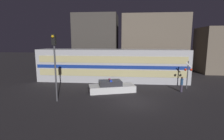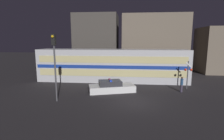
{
  "view_description": "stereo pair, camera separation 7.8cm",
  "coord_description": "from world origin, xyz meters",
  "views": [
    {
      "loc": [
        -0.52,
        -14.53,
        5.23
      ],
      "look_at": [
        -2.42,
        5.37,
        1.86
      ],
      "focal_mm": 28.0,
      "sensor_mm": 36.0,
      "label": 1
    },
    {
      "loc": [
        -0.44,
        -14.52,
        5.23
      ],
      "look_at": [
        -2.42,
        5.37,
        1.86
      ],
      "focal_mm": 28.0,
      "sensor_mm": 36.0,
      "label": 2
    }
  ],
  "objects": [
    {
      "name": "ground_plane",
      "position": [
        0.0,
        0.0,
        0.0
      ],
      "size": [
        120.0,
        120.0,
        0.0
      ],
      "primitive_type": "plane",
      "color": "#262326"
    },
    {
      "name": "train",
      "position": [
        -2.65,
        7.83,
        2.07
      ],
      "size": [
        19.03,
        3.14,
        4.13
      ],
      "color": "silver",
      "rests_on": "ground_plane"
    },
    {
      "name": "police_car",
      "position": [
        -2.23,
        2.91,
        0.48
      ],
      "size": [
        5.0,
        3.06,
        1.28
      ],
      "rotation": [
        0.0,
        0.0,
        0.29
      ],
      "color": "silver",
      "rests_on": "ground_plane"
    },
    {
      "name": "pedestrian",
      "position": [
        4.94,
        3.44,
        0.82
      ],
      "size": [
        0.27,
        0.27,
        1.61
      ],
      "color": "#3F384C",
      "rests_on": "ground_plane"
    },
    {
      "name": "crossing_signal_near",
      "position": [
        5.87,
        4.65,
        1.88
      ],
      "size": [
        0.86,
        0.33,
        3.08
      ],
      "color": "#4C4C51",
      "rests_on": "ground_plane"
    },
    {
      "name": "traffic_light_corner",
      "position": [
        -6.7,
        -0.45,
        3.92
      ],
      "size": [
        0.3,
        0.46,
        5.76
      ],
      "color": "#4C4C51",
      "rests_on": "ground_plane"
    },
    {
      "name": "building_left",
      "position": [
        -6.29,
        17.13,
        4.85
      ],
      "size": [
        7.38,
        6.65,
        9.71
      ],
      "color": "#47423D",
      "rests_on": "ground_plane"
    },
    {
      "name": "building_center",
      "position": [
        3.56,
        15.49,
        4.69
      ],
      "size": [
        10.44,
        5.01,
        9.38
      ],
      "color": "#726656",
      "rests_on": "ground_plane"
    }
  ]
}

